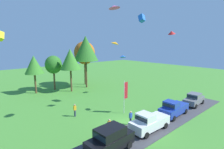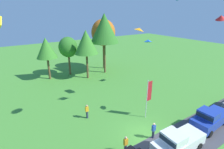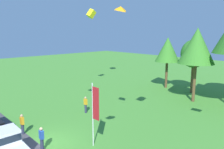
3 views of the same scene
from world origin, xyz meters
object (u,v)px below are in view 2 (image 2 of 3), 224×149
at_px(person_on_lawn, 87,111).
at_px(tree_center_back, 104,28).
at_px(tree_far_right, 103,33).
at_px(kite_diamond_high_right, 140,29).
at_px(car_pickup_by_flagpole, 210,118).
at_px(person_watching_sky, 126,145).
at_px(car_pickup_mid_row, 177,142).
at_px(tree_far_left, 68,47).
at_px(tree_lone_near, 86,42).
at_px(tree_right_of_center, 46,48).
at_px(flag_banner, 149,94).
at_px(person_beside_suv, 153,131).
at_px(kite_diamond_trailing_tail, 148,41).
at_px(kite_delta_low_drifter, 221,17).

distance_m(person_on_lawn, tree_center_back, 17.68).
distance_m(tree_far_right, kite_diamond_high_right, 17.11).
xyz_separation_m(car_pickup_by_flagpole, kite_diamond_high_right, (-3.80, 7.32, 8.62)).
bearing_deg(person_watching_sky, car_pickup_mid_row, -32.52).
relative_size(tree_far_left, tree_far_right, 0.71).
bearing_deg(kite_diamond_high_right, person_on_lawn, 168.10).
xyz_separation_m(person_on_lawn, tree_far_right, (11.22, 14.89, 6.59)).
distance_m(car_pickup_mid_row, tree_lone_near, 21.31).
bearing_deg(kite_diamond_high_right, tree_lone_near, 91.73).
relative_size(tree_right_of_center, flag_banner, 1.60).
xyz_separation_m(person_watching_sky, person_beside_suv, (3.36, 0.00, 0.00)).
bearing_deg(tree_far_right, car_pickup_by_flagpole, -93.09).
relative_size(car_pickup_mid_row, kite_diamond_high_right, 5.28).
relative_size(car_pickup_mid_row, kite_diamond_trailing_tail, 5.28).
distance_m(tree_right_of_center, kite_diamond_high_right, 17.90).
relative_size(car_pickup_by_flagpole, person_on_lawn, 2.96).
relative_size(person_on_lawn, tree_center_back, 0.15).
bearing_deg(person_watching_sky, flag_banner, 28.67).
bearing_deg(flag_banner, tree_right_of_center, 108.16).
height_order(car_pickup_by_flagpole, kite_diamond_trailing_tail, kite_diamond_trailing_tail).
height_order(person_on_lawn, person_watching_sky, same).
bearing_deg(tree_lone_near, person_beside_suv, -96.20).
relative_size(person_on_lawn, tree_far_right, 0.17).
bearing_deg(kite_diamond_high_right, kite_delta_low_drifter, -55.65).
relative_size(car_pickup_mid_row, tree_lone_near, 0.59).
relative_size(person_watching_sky, kite_diamond_high_right, 1.79).
distance_m(tree_lone_near, kite_diamond_trailing_tail, 10.46).
height_order(tree_far_right, kite_delta_low_drifter, kite_delta_low_drifter).
bearing_deg(tree_lone_near, car_pickup_by_flagpole, -78.26).
bearing_deg(tree_far_right, tree_far_left, 178.13).
height_order(tree_far_right, kite_diamond_high_right, tree_far_right).
distance_m(tree_center_back, tree_far_right, 3.00).
relative_size(tree_lone_near, kite_delta_low_drifter, 9.27).
height_order(car_pickup_mid_row, tree_far_right, tree_far_right).
distance_m(car_pickup_mid_row, flag_banner, 5.95).
distance_m(tree_far_left, kite_diamond_trailing_tail, 14.59).
distance_m(person_beside_suv, tree_lone_near, 19.13).
xyz_separation_m(flag_banner, kite_delta_low_drifter, (4.46, -3.90, 8.10)).
xyz_separation_m(car_pickup_mid_row, kite_diamond_trailing_tail, (8.36, 12.59, 6.15)).
distance_m(car_pickup_by_flagpole, kite_delta_low_drifter, 10.01).
bearing_deg(person_on_lawn, car_pickup_by_flagpole, -40.87).
distance_m(person_on_lawn, kite_diamond_high_right, 10.85).
bearing_deg(flag_banner, person_on_lawn, 148.80).
height_order(person_on_lawn, kite_delta_low_drifter, kite_delta_low_drifter).
bearing_deg(car_pickup_mid_row, tree_center_back, 74.78).
bearing_deg(tree_far_right, tree_center_back, -116.73).
bearing_deg(person_on_lawn, kite_delta_low_drifter, -35.79).
height_order(tree_right_of_center, kite_diamond_high_right, kite_diamond_high_right).
xyz_separation_m(person_beside_suv, kite_delta_low_drifter, (6.59, -0.90, 10.17)).
height_order(car_pickup_by_flagpole, person_watching_sky, car_pickup_by_flagpole).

